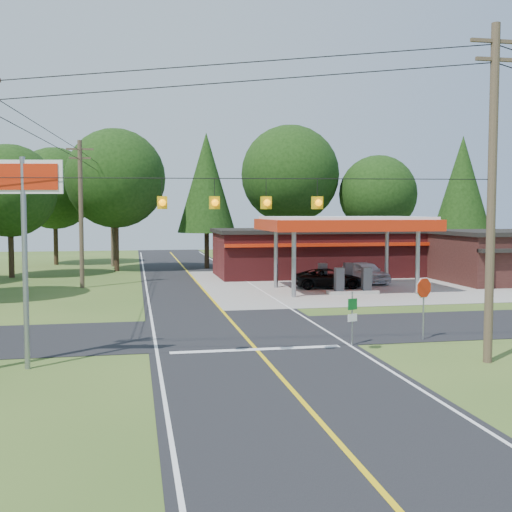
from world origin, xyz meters
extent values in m
plane|color=#36571E|center=(0.00, 0.00, 0.00)|extent=(120.00, 120.00, 0.00)
cube|color=black|center=(0.00, 0.00, 0.01)|extent=(8.00, 120.00, 0.02)
cube|color=black|center=(0.00, 0.00, 0.01)|extent=(70.00, 7.00, 0.02)
cube|color=yellow|center=(0.00, 0.00, 0.03)|extent=(0.15, 110.00, 0.00)
cylinder|color=gray|center=(5.00, 10.50, 2.10)|extent=(0.28, 0.28, 4.20)
cylinder|color=gray|center=(5.00, 15.50, 2.10)|extent=(0.28, 0.28, 4.20)
cylinder|color=gray|center=(13.00, 10.50, 2.10)|extent=(0.28, 0.28, 4.20)
cylinder|color=gray|center=(13.00, 15.50, 2.10)|extent=(0.28, 0.28, 4.20)
cube|color=red|center=(9.00, 13.00, 4.35)|extent=(10.60, 7.40, 0.70)
cube|color=white|center=(9.00, 13.00, 4.75)|extent=(10.00, 7.00, 0.25)
cube|color=#9E9B93|center=(9.00, 11.20, 0.13)|extent=(3.20, 0.90, 0.22)
cube|color=#3F3F44|center=(8.10, 11.20, 0.95)|extent=(0.55, 0.45, 1.50)
cube|color=#3F3F44|center=(9.90, 11.20, 0.95)|extent=(0.55, 0.45, 1.50)
cube|color=#9E9B93|center=(9.00, 14.80, 0.13)|extent=(3.20, 0.90, 0.22)
cube|color=#3F3F44|center=(8.10, 14.80, 0.95)|extent=(0.55, 0.45, 1.50)
cube|color=#3F3F44|center=(9.90, 14.80, 0.95)|extent=(0.55, 0.45, 1.50)
cube|color=maroon|center=(10.00, 23.00, 1.75)|extent=(16.00, 7.00, 3.50)
cube|color=black|center=(10.00, 23.00, 3.65)|extent=(16.40, 7.40, 0.30)
cube|color=red|center=(10.00, 19.40, 2.70)|extent=(16.00, 0.50, 0.25)
cylinder|color=#473828|center=(7.50, -7.00, 5.75)|extent=(0.30, 0.30, 11.50)
cube|color=#473828|center=(7.50, -7.00, 10.90)|extent=(1.80, 0.12, 0.12)
cube|color=#473828|center=(7.50, -7.00, 10.30)|extent=(1.40, 0.12, 0.12)
cylinder|color=#473828|center=(-8.00, 18.00, 5.00)|extent=(0.30, 0.30, 10.00)
cube|color=#473828|center=(-8.00, 18.00, 9.40)|extent=(1.80, 0.12, 0.12)
cube|color=#473828|center=(-8.00, 18.00, 8.80)|extent=(1.40, 0.12, 0.12)
cylinder|color=#473828|center=(-6.50, 35.00, 4.75)|extent=(0.30, 0.30, 9.50)
cube|color=#D8A50B|center=(-3.55, -5.70, 5.50)|extent=(0.32, 0.32, 0.42)
cube|color=#D8A50B|center=(-1.85, -5.90, 5.50)|extent=(0.32, 0.32, 0.42)
cube|color=#D8A50B|center=(-0.15, -6.10, 5.50)|extent=(0.32, 0.32, 0.42)
cube|color=#D8A50B|center=(1.55, -6.30, 5.50)|extent=(0.32, 0.32, 0.42)
cylinder|color=#332316|center=(-14.00, 26.00, 1.98)|extent=(0.44, 0.44, 3.96)
sphere|color=black|center=(-14.00, 26.00, 6.82)|extent=(7.26, 7.26, 7.26)
cylinder|color=#332316|center=(-6.00, 30.00, 2.34)|extent=(0.44, 0.44, 4.68)
sphere|color=black|center=(-6.00, 30.00, 8.06)|extent=(8.58, 8.58, 8.58)
cylinder|color=#332316|center=(2.00, 31.00, 2.16)|extent=(0.44, 0.44, 4.32)
cone|color=black|center=(2.00, 31.00, 7.80)|extent=(5.28, 5.28, 9.00)
cylinder|color=#332316|center=(10.00, 32.00, 2.52)|extent=(0.44, 0.44, 5.04)
sphere|color=black|center=(10.00, 32.00, 8.68)|extent=(9.24, 9.24, 9.24)
cylinder|color=#332316|center=(18.00, 30.00, 1.98)|extent=(0.44, 0.44, 3.96)
sphere|color=black|center=(18.00, 30.00, 6.82)|extent=(7.26, 7.26, 7.26)
cylinder|color=#332316|center=(26.00, 29.00, 2.16)|extent=(0.44, 0.44, 4.32)
cone|color=black|center=(26.00, 29.00, 7.80)|extent=(5.28, 5.28, 9.00)
cylinder|color=#332316|center=(-12.00, 38.00, 2.16)|extent=(0.44, 0.44, 4.32)
sphere|color=black|center=(-12.00, 38.00, 7.44)|extent=(7.92, 7.92, 7.92)
imported|color=black|center=(8.50, 14.50, 0.66)|extent=(5.23, 5.23, 1.32)
imported|color=silver|center=(12.00, 17.00, 0.78)|extent=(5.40, 5.40, 1.57)
cylinder|color=gray|center=(-8.00, -5.00, 3.49)|extent=(0.18, 0.18, 6.99)
cube|color=white|center=(-8.00, -5.00, 6.34)|extent=(2.57, 0.53, 1.10)
cube|color=red|center=(-8.00, -5.05, 6.34)|extent=(2.26, 0.45, 0.85)
cylinder|color=gray|center=(7.00, -3.00, 1.22)|extent=(0.07, 0.07, 2.43)
cylinder|color=gray|center=(3.80, -3.50, 1.06)|extent=(0.06, 0.06, 2.12)
cube|color=#0C591E|center=(3.80, -3.54, 1.63)|extent=(0.42, 0.18, 0.43)
cube|color=white|center=(3.80, -3.54, 1.10)|extent=(0.42, 0.18, 0.29)
camera|label=1|loc=(-4.46, -26.99, 5.22)|focal=45.00mm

